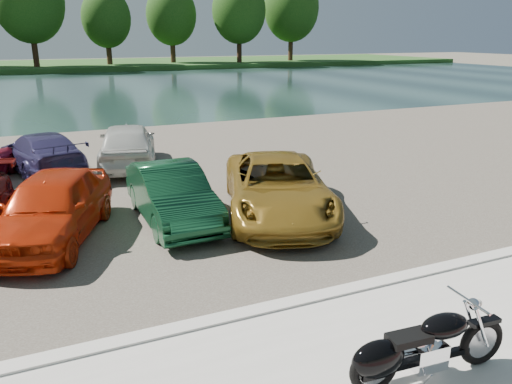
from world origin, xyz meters
TOP-DOWN VIEW (x-y plane):
  - ground at (0.00, 0.00)m, footprint 200.00×200.00m
  - kerb at (0.00, 2.00)m, footprint 60.00×0.30m
  - parking_lot at (0.00, 11.00)m, footprint 60.00×18.00m
  - river at (0.00, 40.00)m, footprint 120.00×40.00m
  - far_bank at (0.00, 72.00)m, footprint 120.00×24.00m
  - far_trees at (4.36, 65.79)m, footprint 70.25×10.68m
  - motorcycle at (0.41, -0.35)m, footprint 2.33×0.75m
  - car_4 at (-3.57, 6.63)m, footprint 3.28×4.73m
  - car_5 at (-0.91, 6.70)m, footprint 1.49×4.13m
  - car_6 at (1.59, 6.07)m, footprint 3.98×5.73m
  - car_11 at (-3.63, 12.83)m, footprint 2.90×4.83m
  - car_12 at (-0.96, 12.40)m, footprint 2.72×4.81m

SIDE VIEW (x-z plane):
  - ground at x=0.00m, z-range 0.00..0.00m
  - river at x=0.00m, z-range 0.00..0.00m
  - parking_lot at x=0.00m, z-range 0.00..0.04m
  - kerb at x=0.00m, z-range 0.00..0.14m
  - far_bank at x=0.00m, z-range 0.00..0.60m
  - motorcycle at x=0.41m, z-range 0.04..1.09m
  - car_11 at x=-3.63m, z-range 0.04..1.35m
  - car_5 at x=-0.91m, z-range 0.04..1.40m
  - car_6 at x=1.59m, z-range 0.04..1.49m
  - car_4 at x=-3.57m, z-range 0.04..1.54m
  - car_12 at x=-0.96m, z-range 0.04..1.58m
  - far_trees at x=4.36m, z-range 1.23..13.75m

